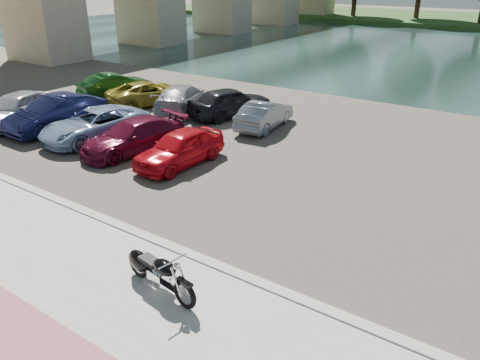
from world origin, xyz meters
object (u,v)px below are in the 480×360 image
at_px(car_0, 16,109).
at_px(car_2, 95,125).
at_px(motorcycle, 154,270).
at_px(car_1, 56,113).

distance_m(car_0, car_2, 4.86).
relative_size(motorcycle, car_0, 0.51).
relative_size(car_1, car_2, 0.98).
bearing_deg(car_0, car_2, -9.26).
distance_m(motorcycle, car_2, 11.40).
xyz_separation_m(motorcycle, car_2, (-9.54, 6.23, 0.15)).
bearing_deg(car_0, motorcycle, -38.38).
bearing_deg(motorcycle, car_2, 154.87).
height_order(motorcycle, car_2, car_2).
height_order(motorcycle, car_0, car_0).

